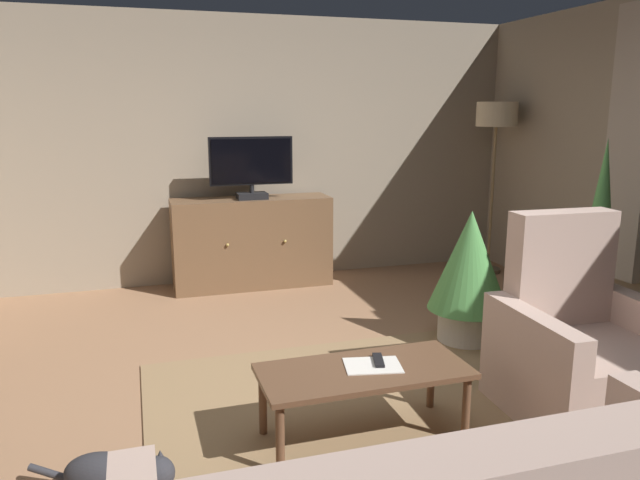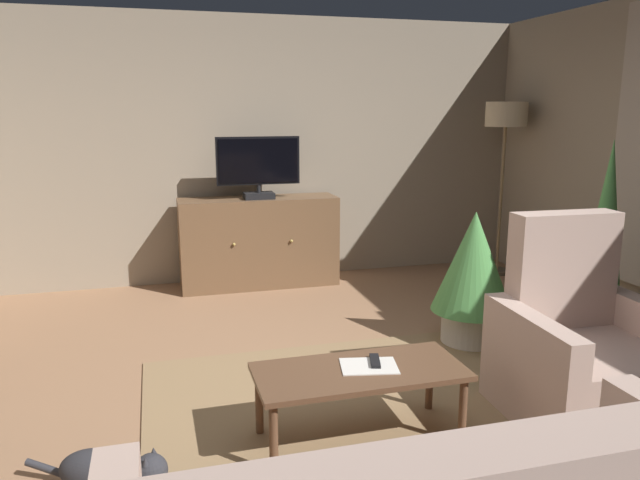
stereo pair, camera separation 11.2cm
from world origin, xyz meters
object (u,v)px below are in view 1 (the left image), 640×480
object	(u,v)px
tv_cabinet	(252,245)
potted_plant_small_fern_corner	(598,241)
potted_plant_leafy_by_curtain	(469,270)
cat	(114,475)
television	(251,166)
tv_remote	(378,361)
coffee_table	(364,376)
folded_newspaper	(373,365)
armchair_by_fireplace	(584,354)
floor_lamp	(496,127)

from	to	relation	value
tv_cabinet	potted_plant_small_fern_corner	world-z (taller)	potted_plant_small_fern_corner
potted_plant_leafy_by_curtain	cat	xyz separation A→B (m)	(-2.55, -1.23, -0.45)
potted_plant_leafy_by_curtain	tv_cabinet	bearing A→B (deg)	123.24
television	tv_remote	xyz separation A→B (m)	(0.12, -2.96, -0.79)
potted_plant_leafy_by_curtain	potted_plant_small_fern_corner	bearing A→B (deg)	-29.78
coffee_table	potted_plant_leafy_by_curtain	world-z (taller)	potted_plant_leafy_by_curtain
coffee_table	folded_newspaper	world-z (taller)	folded_newspaper
armchair_by_fireplace	tv_cabinet	bearing A→B (deg)	113.35
folded_newspaper	floor_lamp	xyz separation A→B (m)	(2.50, 2.81, 1.16)
tv_remote	television	bearing A→B (deg)	18.28
coffee_table	folded_newspaper	distance (m)	0.08
television	potted_plant_small_fern_corner	xyz separation A→B (m)	(2.05, -2.35, -0.38)
potted_plant_leafy_by_curtain	cat	world-z (taller)	potted_plant_leafy_by_curtain
coffee_table	potted_plant_leafy_by_curtain	size ratio (longest dim) A/B	1.10
coffee_table	cat	distance (m)	1.31
tv_cabinet	tv_remote	bearing A→B (deg)	-87.80
folded_newspaper	floor_lamp	world-z (taller)	floor_lamp
television	floor_lamp	size ratio (longest dim) A/B	0.44
armchair_by_fireplace	folded_newspaper	bearing A→B (deg)	175.64
tv_cabinet	tv_remote	xyz separation A→B (m)	(0.12, -3.01, -0.00)
folded_newspaper	potted_plant_small_fern_corner	bearing A→B (deg)	29.48
potted_plant_leafy_by_curtain	potted_plant_small_fern_corner	world-z (taller)	potted_plant_small_fern_corner
armchair_by_fireplace	potted_plant_leafy_by_curtain	world-z (taller)	armchair_by_fireplace
coffee_table	tv_remote	size ratio (longest dim) A/B	6.60
armchair_by_fireplace	potted_plant_small_fern_corner	world-z (taller)	potted_plant_small_fern_corner
television	floor_lamp	xyz separation A→B (m)	(2.57, -0.18, 0.36)
coffee_table	armchair_by_fireplace	xyz separation A→B (m)	(1.34, -0.08, -0.01)
television	coffee_table	xyz separation A→B (m)	(0.01, -3.01, -0.85)
television	potted_plant_leafy_by_curtain	world-z (taller)	television
cat	floor_lamp	world-z (taller)	floor_lamp
cat	coffee_table	bearing A→B (deg)	6.13
tv_remote	folded_newspaper	bearing A→B (deg)	141.45
television	floor_lamp	bearing A→B (deg)	-4.07
tv_remote	potted_plant_small_fern_corner	world-z (taller)	potted_plant_small_fern_corner
potted_plant_small_fern_corner	armchair_by_fireplace	bearing A→B (deg)	-133.22
folded_newspaper	potted_plant_small_fern_corner	distance (m)	2.13
floor_lamp	potted_plant_leafy_by_curtain	bearing A→B (deg)	-126.63
tv_remote	armchair_by_fireplace	size ratio (longest dim) A/B	0.15
cat	potted_plant_leafy_by_curtain	bearing A→B (deg)	25.82
armchair_by_fireplace	floor_lamp	distance (m)	3.38
television	tv_remote	distance (m)	3.06
television	potted_plant_leafy_by_curtain	size ratio (longest dim) A/B	0.79
television	coffee_table	size ratio (longest dim) A/B	0.72
armchair_by_fireplace	floor_lamp	bearing A→B (deg)	67.33
television	armchair_by_fireplace	distance (m)	3.48
tv_cabinet	tv_remote	distance (m)	3.01
potted_plant_leafy_by_curtain	floor_lamp	bearing A→B (deg)	53.37
folded_newspaper	potted_plant_leafy_by_curtain	world-z (taller)	potted_plant_leafy_by_curtain
tv_cabinet	folded_newspaper	world-z (taller)	tv_cabinet
tv_cabinet	armchair_by_fireplace	world-z (taller)	armchair_by_fireplace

